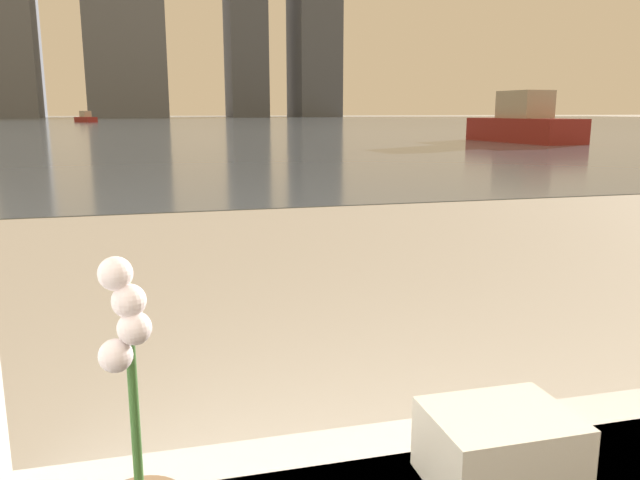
% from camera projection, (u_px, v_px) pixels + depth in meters
% --- Properties ---
extents(towel_stack, '(0.22, 0.17, 0.12)m').
position_uv_depth(towel_stack, '(501.00, 450.00, 0.97)').
color(towel_stack, silver).
rests_on(towel_stack, bathtub).
extents(harbor_water, '(180.00, 110.00, 0.01)m').
position_uv_depth(harbor_water, '(160.00, 123.00, 59.09)').
color(harbor_water, slate).
rests_on(harbor_water, ground_plane).
extents(harbor_boat_0, '(2.39, 3.06, 1.11)m').
position_uv_depth(harbor_boat_0, '(86.00, 118.00, 61.28)').
color(harbor_boat_0, maroon).
rests_on(harbor_boat_0, harbor_water).
extents(harbor_boat_2, '(2.05, 4.92, 1.80)m').
position_uv_depth(harbor_boat_2, '(524.00, 124.00, 22.27)').
color(harbor_boat_2, maroon).
rests_on(harbor_boat_2, harbor_water).
extents(skyline_tower_2, '(7.51, 8.79, 30.60)m').
position_uv_depth(skyline_tower_2, '(11.00, 24.00, 103.41)').
color(skyline_tower_2, slate).
rests_on(skyline_tower_2, ground_plane).
extents(skyline_tower_5, '(7.66, 13.45, 29.59)m').
position_uv_depth(skyline_tower_5, '(314.00, 36.00, 116.33)').
color(skyline_tower_5, '#4C515B').
rests_on(skyline_tower_5, ground_plane).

